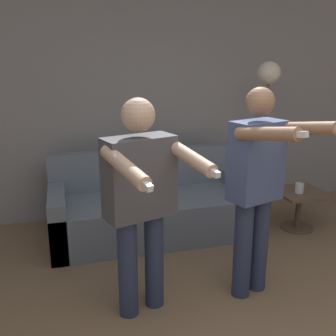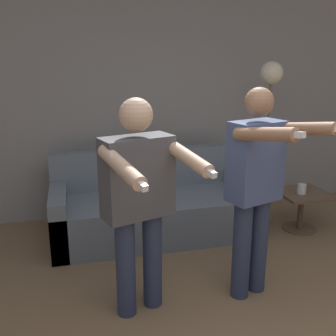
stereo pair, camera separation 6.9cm
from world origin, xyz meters
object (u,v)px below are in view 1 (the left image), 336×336
floor_lamp (268,94)px  cup (299,188)px  person_left (141,195)px  side_table (299,201)px  couch (152,209)px  person_right (257,182)px  cat (150,142)px

floor_lamp → cup: floor_lamp is taller
person_left → cup: (1.89, 0.94, -0.43)m
person_left → side_table: bearing=9.7°
couch → floor_lamp: size_ratio=1.16×
person_right → side_table: bearing=25.1°
person_left → floor_lamp: size_ratio=0.88×
person_left → side_table: size_ratio=3.10×
couch → person_right: bearing=-68.1°
person_left → cat: 1.64m
couch → floor_lamp: 1.72m
couch → floor_lamp: floor_lamp is taller
couch → cup: 1.57m
cat → person_left: bearing=-104.8°
couch → person_left: (-0.36, -1.27, 0.63)m
person_left → side_table: (1.93, 0.98, -0.60)m
person_left → person_right: bearing=-17.4°
floor_lamp → person_right: bearing=-120.5°
cup → couch: bearing=167.9°
floor_lamp → side_table: (0.29, -0.32, -1.12)m
side_table → cup: bearing=-134.4°
person_right → floor_lamp: (0.77, 1.30, 0.51)m
couch → person_right: 1.51m
person_left → couch: bearing=56.8°
floor_lamp → cup: bearing=-55.2°
couch → cat: size_ratio=4.36×
person_right → cup: size_ratio=15.38×
cat → floor_lamp: 1.35m
side_table → person_left: bearing=-153.0°
cat → cup: (1.47, -0.65, -0.44)m
person_left → person_right: 0.87m
person_right → side_table: person_right is taller
person_right → cat: (-0.45, 1.59, -0.00)m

